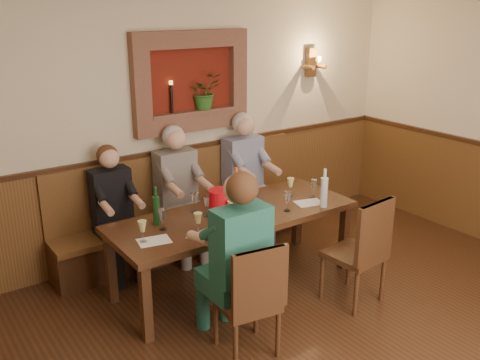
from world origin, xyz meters
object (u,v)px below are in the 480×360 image
object	(u,v)px
bench	(187,222)
chair_near_left	(248,321)
spittoon_bucket	(221,203)
wine_bottle_green_a	(236,193)
water_bottle	(324,191)
chair_near_right	(355,272)
dining_table	(234,220)
person_bench_right	(247,188)
person_chair_front	(234,273)
wine_bottle_green_b	(156,210)
person_bench_left	(116,224)
person_bench_mid	(181,205)

from	to	relation	value
bench	chair_near_left	bearing A→B (deg)	-105.66
bench	spittoon_bucket	distance (m)	1.08
bench	wine_bottle_green_a	distance (m)	1.09
spittoon_bucket	water_bottle	world-z (taller)	water_bottle
chair_near_right	dining_table	bearing A→B (deg)	123.35
dining_table	person_bench_right	distance (m)	1.13
chair_near_right	person_chair_front	xyz separation A→B (m)	(-1.26, 0.12, 0.32)
chair_near_left	spittoon_bucket	distance (m)	1.22
person_bench_right	wine_bottle_green_b	xyz separation A→B (m)	(-1.48, -0.66, 0.28)
dining_table	bench	world-z (taller)	bench
water_bottle	chair_near_left	bearing A→B (deg)	-155.87
chair_near_right	water_bottle	size ratio (longest dim) A/B	2.68
chair_near_left	wine_bottle_green_a	distance (m)	1.33
dining_table	person_chair_front	bearing A→B (deg)	-124.38
wine_bottle_green_a	wine_bottle_green_b	xyz separation A→B (m)	(-0.78, 0.13, -0.04)
water_bottle	person_chair_front	bearing A→B (deg)	-162.74
bench	person_bench_left	xyz separation A→B (m)	(-0.85, -0.10, 0.23)
dining_table	person_bench_mid	xyz separation A→B (m)	(-0.13, 0.84, -0.08)
person_bench_left	water_bottle	xyz separation A→B (m)	(1.67, -1.20, 0.35)
wine_bottle_green_b	water_bottle	world-z (taller)	water_bottle
person_bench_mid	person_bench_right	bearing A→B (deg)	-0.06
person_bench_right	dining_table	bearing A→B (deg)	-132.01
dining_table	chair_near_left	xyz separation A→B (m)	(-0.53, -0.96, -0.39)
person_bench_left	wine_bottle_green_a	bearing A→B (deg)	-41.35
person_bench_mid	wine_bottle_green_a	xyz separation A→B (m)	(0.18, -0.79, 0.33)
spittoon_bucket	person_bench_mid	bearing A→B (deg)	89.09
chair_near_right	wine_bottle_green_b	bearing A→B (deg)	137.94
person_bench_left	person_chair_front	xyz separation A→B (m)	(0.32, -1.62, 0.06)
dining_table	spittoon_bucket	distance (m)	0.25
person_bench_right	wine_bottle_green_b	bearing A→B (deg)	-155.90
chair_near_left	water_bottle	xyz separation A→B (m)	(1.35, 0.60, 0.63)
person_bench_mid	person_chair_front	world-z (taller)	person_chair_front
person_bench_mid	person_chair_front	bearing A→B (deg)	-104.11
chair_near_left	person_chair_front	world-z (taller)	person_chair_front
chair_near_left	person_bench_mid	world-z (taller)	person_bench_mid
dining_table	person_bench_mid	world-z (taller)	person_bench_mid
dining_table	spittoon_bucket	bearing A→B (deg)	169.77
dining_table	chair_near_right	distance (m)	1.21
water_bottle	person_bench_right	bearing A→B (deg)	92.82
person_bench_left	water_bottle	distance (m)	2.08
person_bench_mid	wine_bottle_green_a	world-z (taller)	person_bench_mid
spittoon_bucket	wine_bottle_green_a	world-z (taller)	wine_bottle_green_a
water_bottle	person_bench_left	bearing A→B (deg)	144.28
person_bench_mid	chair_near_right	bearing A→B (deg)	-63.85
chair_near_right	wine_bottle_green_a	size ratio (longest dim) A/B	2.38
dining_table	wine_bottle_green_a	xyz separation A→B (m)	(0.05, 0.04, 0.26)
chair_near_left	person_bench_mid	distance (m)	1.87
person_bench_right	bench	bearing A→B (deg)	171.88
spittoon_bucket	person_bench_right	bearing A→B (deg)	42.30
person_bench_right	wine_bottle_green_b	distance (m)	1.64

